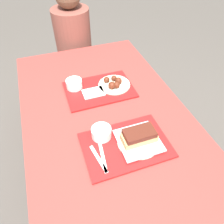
% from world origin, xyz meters
% --- Properties ---
extents(ground_plane, '(12.00, 12.00, 0.00)m').
position_xyz_m(ground_plane, '(0.00, 0.00, 0.00)').
color(ground_plane, '#4C4742').
extents(picnic_table, '(0.95, 1.70, 0.73)m').
position_xyz_m(picnic_table, '(0.00, 0.00, 0.64)').
color(picnic_table, maroon).
rests_on(picnic_table, ground_plane).
extents(picnic_bench_far, '(0.90, 0.28, 0.43)m').
position_xyz_m(picnic_bench_far, '(0.00, 1.07, 0.37)').
color(picnic_bench_far, maroon).
rests_on(picnic_bench_far, ground_plane).
extents(tray_near, '(0.44, 0.30, 0.01)m').
position_xyz_m(tray_near, '(0.02, -0.21, 0.73)').
color(tray_near, red).
rests_on(tray_near, picnic_table).
extents(tray_far, '(0.44, 0.30, 0.01)m').
position_xyz_m(tray_far, '(0.03, 0.26, 0.73)').
color(tray_far, red).
rests_on(tray_far, picnic_table).
extents(bowl_coleslaw_near, '(0.10, 0.10, 0.06)m').
position_xyz_m(bowl_coleslaw_near, '(-0.08, -0.12, 0.77)').
color(bowl_coleslaw_near, white).
rests_on(bowl_coleslaw_near, tray_near).
extents(brisket_sandwich_plate, '(0.22, 0.22, 0.08)m').
position_xyz_m(brisket_sandwich_plate, '(0.09, -0.22, 0.77)').
color(brisket_sandwich_plate, beige).
rests_on(brisket_sandwich_plate, tray_near).
extents(plastic_fork_near, '(0.05, 0.17, 0.00)m').
position_xyz_m(plastic_fork_near, '(-0.13, -0.25, 0.74)').
color(plastic_fork_near, white).
rests_on(plastic_fork_near, tray_near).
extents(plastic_knife_near, '(0.04, 0.17, 0.00)m').
position_xyz_m(plastic_knife_near, '(-0.11, -0.25, 0.74)').
color(plastic_knife_near, white).
rests_on(plastic_knife_near, tray_near).
extents(condiment_packet, '(0.04, 0.03, 0.01)m').
position_xyz_m(condiment_packet, '(0.02, -0.15, 0.74)').
color(condiment_packet, teal).
rests_on(condiment_packet, tray_near).
extents(bowl_coleslaw_far, '(0.10, 0.10, 0.06)m').
position_xyz_m(bowl_coleslaw_far, '(-0.12, 0.33, 0.77)').
color(bowl_coleslaw_far, white).
rests_on(bowl_coleslaw_far, tray_far).
extents(wings_plate_far, '(0.21, 0.21, 0.06)m').
position_xyz_m(wings_plate_far, '(0.13, 0.26, 0.76)').
color(wings_plate_far, beige).
rests_on(wings_plate_far, tray_far).
extents(napkin_far, '(0.13, 0.09, 0.01)m').
position_xyz_m(napkin_far, '(-0.02, 0.23, 0.74)').
color(napkin_far, white).
rests_on(napkin_far, tray_far).
extents(person_seated_across, '(0.32, 0.32, 0.75)m').
position_xyz_m(person_seated_across, '(0.02, 1.07, 0.75)').
color(person_seated_across, brown).
rests_on(person_seated_across, picnic_bench_far).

